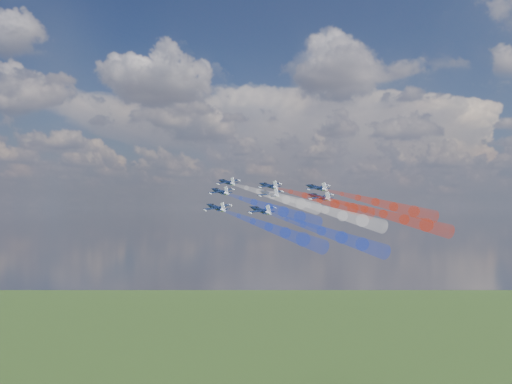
% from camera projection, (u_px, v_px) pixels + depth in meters
% --- Properties ---
extents(jet_lead, '(13.55, 13.17, 6.14)m').
position_uv_depth(jet_lead, '(227.00, 182.00, 187.09)').
color(jet_lead, black).
extents(trail_lead, '(34.85, 25.84, 11.58)m').
position_uv_depth(trail_lead, '(272.00, 195.00, 167.12)').
color(trail_lead, white).
extents(jet_inner_left, '(13.55, 13.17, 6.14)m').
position_uv_depth(jet_inner_left, '(220.00, 192.00, 174.01)').
color(jet_inner_left, black).
extents(trail_inner_left, '(34.85, 25.84, 11.58)m').
position_uv_depth(trail_inner_left, '(268.00, 207.00, 154.04)').
color(trail_inner_left, '#1834D1').
extents(jet_inner_right, '(13.55, 13.17, 6.14)m').
position_uv_depth(jet_inner_right, '(269.00, 186.00, 184.95)').
color(jet_inner_right, black).
extents(trail_inner_right, '(34.85, 25.84, 11.58)m').
position_uv_depth(trail_inner_right, '(319.00, 199.00, 164.98)').
color(trail_inner_right, red).
extents(jet_outer_left, '(13.55, 13.17, 6.14)m').
position_uv_depth(jet_outer_left, '(216.00, 208.00, 159.61)').
color(jet_outer_left, black).
extents(trail_outer_left, '(34.85, 25.84, 11.58)m').
position_uv_depth(trail_outer_left, '(269.00, 227.00, 139.64)').
color(trail_outer_left, '#1834D1').
extents(jet_center_third, '(13.55, 13.17, 6.14)m').
position_uv_depth(jet_center_third, '(269.00, 194.00, 169.15)').
color(jet_center_third, black).
extents(trail_center_third, '(34.85, 25.84, 11.58)m').
position_uv_depth(trail_center_third, '(325.00, 210.00, 149.18)').
color(trail_center_third, white).
extents(jet_outer_right, '(13.55, 13.17, 6.14)m').
position_uv_depth(jet_outer_right, '(317.00, 188.00, 179.05)').
color(jet_outer_right, black).
extents(trail_outer_right, '(34.85, 25.84, 11.58)m').
position_uv_depth(trail_outer_right, '(375.00, 202.00, 159.08)').
color(trail_outer_right, red).
extents(jet_rear_left, '(13.55, 13.17, 6.14)m').
position_uv_depth(jet_rear_left, '(261.00, 210.00, 155.40)').
color(jet_rear_left, black).
extents(trail_rear_left, '(34.85, 25.84, 11.58)m').
position_uv_depth(trail_rear_left, '(321.00, 231.00, 135.44)').
color(trail_rear_left, '#1834D1').
extents(jet_rear_right, '(13.55, 13.17, 6.14)m').
position_uv_depth(jet_rear_right, '(319.00, 197.00, 165.90)').
color(jet_rear_right, black).
extents(trail_rear_right, '(34.85, 25.84, 11.58)m').
position_uv_depth(trail_rear_right, '(384.00, 214.00, 145.93)').
color(trail_rear_right, red).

